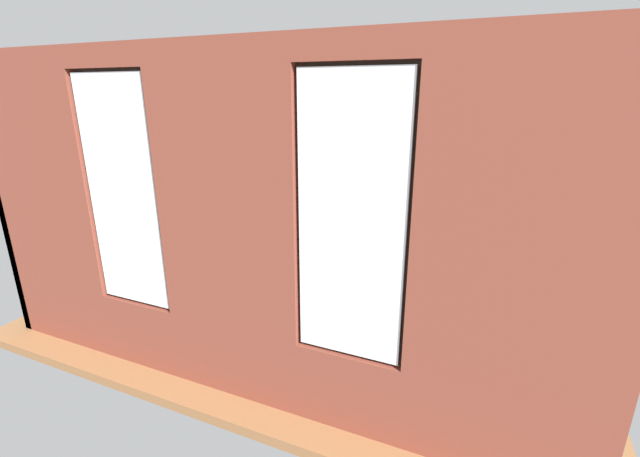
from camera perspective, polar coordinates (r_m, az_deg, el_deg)
name	(u,v)px	position (r m, az deg, el deg)	size (l,w,h in m)	color
ground_plane	(336,288)	(6.25, 2.17, -7.92)	(6.46, 5.73, 0.10)	#99663D
brick_wall_with_windows	(228,241)	(3.64, -12.11, -1.70)	(5.86, 0.30, 3.04)	brown
white_wall_right	(160,169)	(7.14, -20.53, 7.49)	(0.10, 4.73, 3.04)	silver
couch_by_window	(277,327)	(4.58, -5.70, -12.88)	(1.71, 0.87, 0.80)	black
couch_left	(506,298)	(5.58, 23.51, -8.48)	(0.92, 2.03, 0.80)	black
coffee_table	(331,247)	(6.55, 1.46, -2.53)	(1.23, 0.87, 0.44)	#A87547
cup_ceramic	(305,241)	(6.55, -1.96, -1.63)	(0.08, 0.08, 0.09)	#B23D38
candle_jar	(324,238)	(6.67, 0.59, -1.24)	(0.08, 0.08, 0.09)	#B7333D
table_plant_small	(331,236)	(6.49, 1.47, -1.00)	(0.16, 0.16, 0.24)	#47423D
remote_gray	(355,243)	(6.55, 4.72, -1.99)	(0.05, 0.17, 0.02)	#59595B
remote_black	(333,247)	(6.39, 1.79, -2.47)	(0.05, 0.17, 0.02)	black
media_console	(200,241)	(7.55, -15.75, -1.66)	(1.24, 0.42, 0.47)	black
tv_flatscreen	(196,205)	(7.37, -16.15, 3.00)	(1.24, 0.20, 0.80)	black
papasan_chair	(313,218)	(7.88, -0.87, 1.42)	(1.08, 1.08, 0.69)	olive
potted_plant_between_couches	(405,317)	(4.02, 11.27, -11.47)	(1.03, 1.02, 1.34)	#47423D
potted_plant_mid_room_small	(411,246)	(6.42, 12.05, -2.33)	(0.45, 0.45, 0.73)	#47423D
potted_plant_near_tv	(180,248)	(6.33, -18.17, -2.43)	(0.67, 0.67, 0.88)	brown
potted_plant_corner_far_left	(526,369)	(3.94, 25.74, -16.54)	(0.74, 0.88, 1.09)	gray
potted_plant_corner_near_left	(522,224)	(7.39, 25.34, 0.52)	(0.93, 0.87, 1.43)	gray
potted_plant_by_left_couch	(479,254)	(6.94, 20.44, -3.26)	(0.31, 0.31, 0.46)	brown
potted_plant_foreground_right	(263,193)	(8.49, -7.66, 4.75)	(0.84, 0.74, 1.42)	beige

